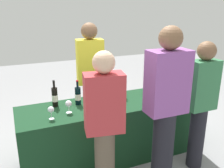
# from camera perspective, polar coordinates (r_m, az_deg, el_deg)

# --- Properties ---
(ground_plane) EXTENTS (12.00, 12.00, 0.00)m
(ground_plane) POSITION_cam_1_polar(r_m,az_deg,el_deg) (3.47, -0.00, -16.00)
(ground_plane) COLOR gray
(tasting_table) EXTENTS (2.31, 0.69, 0.75)m
(tasting_table) POSITION_cam_1_polar(r_m,az_deg,el_deg) (3.27, -0.00, -10.51)
(tasting_table) COLOR #14381E
(tasting_table) RESTS_ON ground_plane
(wine_bottle_0) EXTENTS (0.07, 0.07, 0.33)m
(wine_bottle_0) POSITION_cam_1_polar(r_m,az_deg,el_deg) (3.05, -13.07, -2.90)
(wine_bottle_0) COLOR black
(wine_bottle_0) RESTS_ON tasting_table
(wine_bottle_1) EXTENTS (0.07, 0.07, 0.31)m
(wine_bottle_1) POSITION_cam_1_polar(r_m,az_deg,el_deg) (3.06, -7.88, -2.69)
(wine_bottle_1) COLOR black
(wine_bottle_1) RESTS_ON tasting_table
(wine_bottle_2) EXTENTS (0.07, 0.07, 0.31)m
(wine_bottle_2) POSITION_cam_1_polar(r_m,az_deg,el_deg) (3.18, -2.00, -1.73)
(wine_bottle_2) COLOR black
(wine_bottle_2) RESTS_ON tasting_table
(wine_bottle_3) EXTENTS (0.08, 0.08, 0.29)m
(wine_bottle_3) POSITION_cam_1_polar(r_m,az_deg,el_deg) (3.20, 0.45, -1.70)
(wine_bottle_3) COLOR black
(wine_bottle_3) RESTS_ON tasting_table
(wine_bottle_4) EXTENTS (0.07, 0.07, 0.33)m
(wine_bottle_4) POSITION_cam_1_polar(r_m,az_deg,el_deg) (3.30, 2.24, -0.84)
(wine_bottle_4) COLOR black
(wine_bottle_4) RESTS_ON tasting_table
(wine_bottle_5) EXTENTS (0.07, 0.07, 0.30)m
(wine_bottle_5) POSITION_cam_1_polar(r_m,az_deg,el_deg) (3.37, 8.12, -0.74)
(wine_bottle_5) COLOR black
(wine_bottle_5) RESTS_ON tasting_table
(wine_glass_0) EXTENTS (0.07, 0.07, 0.15)m
(wine_glass_0) POSITION_cam_1_polar(r_m,az_deg,el_deg) (2.73, -13.92, -5.85)
(wine_glass_0) COLOR silver
(wine_glass_0) RESTS_ON tasting_table
(wine_glass_1) EXTENTS (0.07, 0.07, 0.15)m
(wine_glass_1) POSITION_cam_1_polar(r_m,az_deg,el_deg) (2.84, -10.00, -4.60)
(wine_glass_1) COLOR silver
(wine_glass_1) RESTS_ON tasting_table
(wine_glass_2) EXTENTS (0.07, 0.07, 0.13)m
(wine_glass_2) POSITION_cam_1_polar(r_m,az_deg,el_deg) (3.02, 1.79, -3.29)
(wine_glass_2) COLOR silver
(wine_glass_2) RESTS_ON tasting_table
(server_pouring) EXTENTS (0.40, 0.25, 1.70)m
(server_pouring) POSITION_cam_1_polar(r_m,az_deg,el_deg) (3.58, -4.99, 1.71)
(server_pouring) COLOR #3F3351
(server_pouring) RESTS_ON ground_plane
(guest_0) EXTENTS (0.40, 0.27, 1.55)m
(guest_0) POSITION_cam_1_polar(r_m,az_deg,el_deg) (2.40, -1.77, -9.14)
(guest_0) COLOR brown
(guest_0) RESTS_ON ground_plane
(guest_1) EXTENTS (0.43, 0.24, 1.75)m
(guest_1) POSITION_cam_1_polar(r_m,az_deg,el_deg) (2.61, 12.34, -4.67)
(guest_1) COLOR black
(guest_1) RESTS_ON ground_plane
(guest_2) EXTENTS (0.34, 0.21, 1.56)m
(guest_2) POSITION_cam_1_polar(r_m,az_deg,el_deg) (3.05, 19.78, -3.86)
(guest_2) COLOR black
(guest_2) RESTS_ON ground_plane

